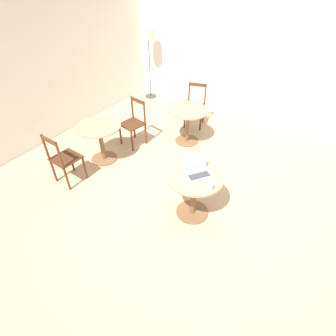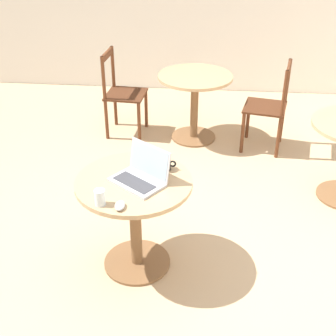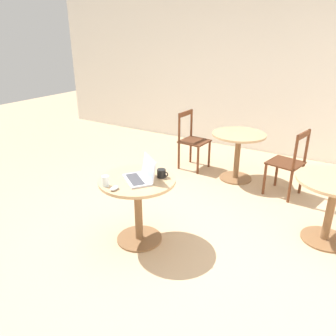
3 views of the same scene
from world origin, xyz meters
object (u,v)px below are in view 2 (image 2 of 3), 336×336
at_px(laptop, 141,175).
at_px(mug, 165,164).
at_px(cafe_table_near, 135,204).
at_px(chair_far_left, 122,94).
at_px(drinking_glass, 100,197).
at_px(cafe_table_far, 195,93).
at_px(chair_far_right, 269,107).
at_px(mouse, 120,206).

xyz_separation_m(laptop, mug, (0.14, 0.16, -0.00)).
relative_size(cafe_table_near, laptop, 1.83).
height_order(chair_far_left, mug, chair_far_left).
xyz_separation_m(cafe_table_near, mug, (0.19, 0.16, 0.23)).
bearing_deg(laptop, drinking_glass, -126.16).
height_order(cafe_table_far, drinking_glass, drinking_glass).
height_order(chair_far_right, laptop, laptop).
distance_m(chair_far_right, drinking_glass, 2.48).
distance_m(cafe_table_far, chair_far_left, 0.78).
distance_m(cafe_table_near, mouse, 0.37).
bearing_deg(mug, chair_far_left, 108.74).
relative_size(chair_far_left, mouse, 9.01).
height_order(mug, drinking_glass, drinking_glass).
relative_size(cafe_table_far, mouse, 7.62).
xyz_separation_m(laptop, drinking_glass, (-0.20, -0.28, 0.00)).
relative_size(cafe_table_far, drinking_glass, 7.60).
bearing_deg(mouse, chair_far_right, 63.28).
bearing_deg(mug, chair_far_right, 62.89).
relative_size(chair_far_right, laptop, 2.16).
bearing_deg(cafe_table_near, chair_far_left, 102.65).
height_order(laptop, mouse, laptop).
relative_size(cafe_table_near, chair_far_right, 0.85).
relative_size(chair_far_left, drinking_glass, 8.99).
distance_m(cafe_table_near, drinking_glass, 0.40).
bearing_deg(cafe_table_far, laptop, -97.29).
bearing_deg(cafe_table_near, laptop, -4.31).
bearing_deg(mug, laptop, -130.28).
relative_size(cafe_table_near, mouse, 7.62).
bearing_deg(chair_far_right, cafe_table_far, 168.29).
height_order(chair_far_left, mouse, chair_far_left).
distance_m(chair_far_right, mouse, 2.44).
relative_size(chair_far_right, mug, 7.32).
bearing_deg(laptop, mouse, -105.14).
bearing_deg(chair_far_left, cafe_table_far, -4.35).
bearing_deg(cafe_table_near, cafe_table_far, 81.34).
bearing_deg(chair_far_left, laptop, -76.11).
xyz_separation_m(cafe_table_far, chair_far_left, (-0.77, 0.06, -0.07)).
distance_m(cafe_table_near, laptop, 0.24).
distance_m(laptop, drinking_glass, 0.34).
bearing_deg(cafe_table_far, mug, -93.76).
xyz_separation_m(cafe_table_far, mug, (-0.12, -1.86, 0.23)).
height_order(laptop, mug, laptop).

